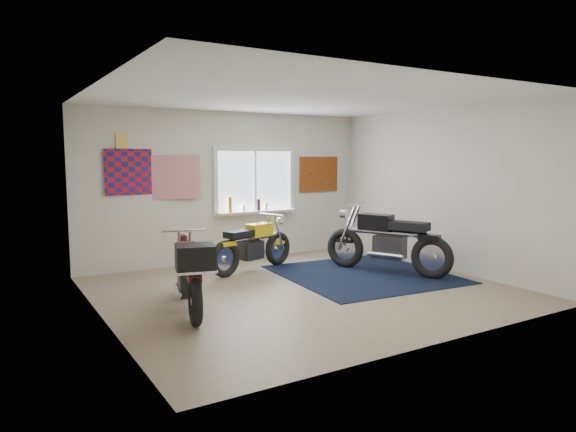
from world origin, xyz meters
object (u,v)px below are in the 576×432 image
yellow_triumph (252,247)px  maroon_tourer (190,273)px  black_chrome_bike (387,243)px  navy_rug (363,274)px

yellow_triumph → maroon_tourer: 2.45m
yellow_triumph → maroon_tourer: size_ratio=0.95×
yellow_triumph → black_chrome_bike: (1.81, -1.28, 0.09)m
navy_rug → black_chrome_bike: black_chrome_bike is taller
yellow_triumph → black_chrome_bike: bearing=-53.3°
navy_rug → black_chrome_bike: size_ratio=1.26×
navy_rug → yellow_triumph: 1.88m
yellow_triumph → maroon_tourer: bearing=-153.1°
yellow_triumph → navy_rug: bearing=-58.4°
yellow_triumph → maroon_tourer: (-1.73, -1.73, 0.09)m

